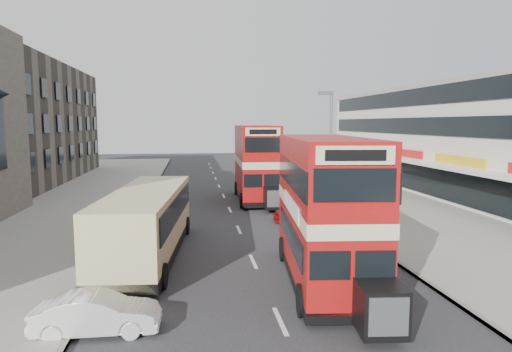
{
  "coord_description": "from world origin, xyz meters",
  "views": [
    {
      "loc": [
        -2.62,
        -10.89,
        6.04
      ],
      "look_at": [
        -0.13,
        6.27,
        3.99
      ],
      "focal_mm": 31.51,
      "sensor_mm": 36.0,
      "label": 1
    }
  ],
  "objects_px": {
    "car_right_a": "(309,211)",
    "pedestrian_near": "(361,204)",
    "coach": "(147,220)",
    "street_lamp": "(330,142)",
    "pedestrian_far": "(308,175)",
    "car_right_c": "(265,179)",
    "bus_main": "(325,210)",
    "bus_second": "(256,163)",
    "car_left_front": "(97,314)",
    "cyclist": "(274,195)",
    "car_right_b": "(299,196)"
  },
  "relations": [
    {
      "from": "bus_second",
      "to": "car_right_a",
      "type": "bearing_deg",
      "value": 106.52
    },
    {
      "from": "bus_main",
      "to": "cyclist",
      "type": "height_order",
      "value": "bus_main"
    },
    {
      "from": "car_right_a",
      "to": "pedestrian_near",
      "type": "height_order",
      "value": "pedestrian_near"
    },
    {
      "from": "car_right_c",
      "to": "car_right_a",
      "type": "bearing_deg",
      "value": -7.22
    },
    {
      "from": "bus_main",
      "to": "bus_second",
      "type": "xyz_separation_m",
      "value": [
        0.07,
        18.5,
        0.17
      ]
    },
    {
      "from": "bus_second",
      "to": "car_left_front",
      "type": "height_order",
      "value": "bus_second"
    },
    {
      "from": "coach",
      "to": "car_left_front",
      "type": "distance_m",
      "value": 7.58
    },
    {
      "from": "car_left_front",
      "to": "car_right_c",
      "type": "relative_size",
      "value": 0.97
    },
    {
      "from": "street_lamp",
      "to": "coach",
      "type": "xyz_separation_m",
      "value": [
        -11.15,
        -8.53,
        -3.11
      ]
    },
    {
      "from": "street_lamp",
      "to": "car_right_a",
      "type": "bearing_deg",
      "value": -128.94
    },
    {
      "from": "car_right_b",
      "to": "car_right_a",
      "type": "bearing_deg",
      "value": -14.11
    },
    {
      "from": "car_left_front",
      "to": "car_right_c",
      "type": "bearing_deg",
      "value": -16.66
    },
    {
      "from": "car_right_c",
      "to": "pedestrian_near",
      "type": "xyz_separation_m",
      "value": [
        3.06,
        -17.32,
        0.5
      ]
    },
    {
      "from": "car_right_a",
      "to": "cyclist",
      "type": "bearing_deg",
      "value": -166.62
    },
    {
      "from": "bus_main",
      "to": "car_right_b",
      "type": "distance_m",
      "value": 16.4
    },
    {
      "from": "coach",
      "to": "street_lamp",
      "type": "bearing_deg",
      "value": 42.93
    },
    {
      "from": "coach",
      "to": "car_right_c",
      "type": "relative_size",
      "value": 2.98
    },
    {
      "from": "car_left_front",
      "to": "pedestrian_far",
      "type": "xyz_separation_m",
      "value": [
        14.05,
        29.64,
        0.36
      ]
    },
    {
      "from": "bus_second",
      "to": "car_right_a",
      "type": "distance_m",
      "value": 8.74
    },
    {
      "from": "pedestrian_near",
      "to": "car_right_a",
      "type": "bearing_deg",
      "value": -31.33
    },
    {
      "from": "bus_main",
      "to": "car_right_a",
      "type": "xyz_separation_m",
      "value": [
        2.16,
        10.34,
        -2.17
      ]
    },
    {
      "from": "coach",
      "to": "car_right_a",
      "type": "height_order",
      "value": "coach"
    },
    {
      "from": "pedestrian_near",
      "to": "cyclist",
      "type": "relative_size",
      "value": 0.96
    },
    {
      "from": "car_left_front",
      "to": "car_right_b",
      "type": "relative_size",
      "value": 0.77
    },
    {
      "from": "car_right_c",
      "to": "pedestrian_near",
      "type": "height_order",
      "value": "pedestrian_near"
    },
    {
      "from": "car_right_a",
      "to": "bus_second",
      "type": "bearing_deg",
      "value": -161.26
    },
    {
      "from": "car_right_c",
      "to": "coach",
      "type": "bearing_deg",
      "value": -29.0
    },
    {
      "from": "car_right_b",
      "to": "pedestrian_far",
      "type": "relative_size",
      "value": 2.91
    },
    {
      "from": "coach",
      "to": "bus_main",
      "type": "bearing_deg",
      "value": -26.22
    },
    {
      "from": "car_right_a",
      "to": "car_right_c",
      "type": "distance_m",
      "value": 16.75
    },
    {
      "from": "cyclist",
      "to": "bus_main",
      "type": "bearing_deg",
      "value": -89.49
    },
    {
      "from": "cyclist",
      "to": "bus_second",
      "type": "bearing_deg",
      "value": 125.29
    },
    {
      "from": "street_lamp",
      "to": "car_right_c",
      "type": "bearing_deg",
      "value": 97.89
    },
    {
      "from": "street_lamp",
      "to": "bus_second",
      "type": "relative_size",
      "value": 0.78
    },
    {
      "from": "car_right_c",
      "to": "pedestrian_far",
      "type": "xyz_separation_m",
      "value": [
        4.13,
        -0.61,
        0.32
      ]
    },
    {
      "from": "bus_second",
      "to": "cyclist",
      "type": "bearing_deg",
      "value": 122.98
    },
    {
      "from": "car_right_c",
      "to": "pedestrian_far",
      "type": "bearing_deg",
      "value": 74.52
    },
    {
      "from": "pedestrian_near",
      "to": "pedestrian_far",
      "type": "xyz_separation_m",
      "value": [
        1.07,
        16.71,
        -0.18
      ]
    },
    {
      "from": "pedestrian_near",
      "to": "pedestrian_far",
      "type": "relative_size",
      "value": 1.22
    },
    {
      "from": "coach",
      "to": "car_right_b",
      "type": "height_order",
      "value": "coach"
    },
    {
      "from": "street_lamp",
      "to": "car_right_b",
      "type": "bearing_deg",
      "value": 111.95
    },
    {
      "from": "bus_second",
      "to": "pedestrian_far",
      "type": "distance_m",
      "value": 10.34
    },
    {
      "from": "coach",
      "to": "car_right_c",
      "type": "xyz_separation_m",
      "value": [
        9.18,
        22.78,
        -1.05
      ]
    },
    {
      "from": "coach",
      "to": "pedestrian_far",
      "type": "bearing_deg",
      "value": 64.53
    },
    {
      "from": "car_right_a",
      "to": "pedestrian_near",
      "type": "bearing_deg",
      "value": 83.96
    },
    {
      "from": "bus_second",
      "to": "cyclist",
      "type": "xyz_separation_m",
      "value": [
        1.08,
        -1.82,
        -2.3
      ]
    },
    {
      "from": "car_right_a",
      "to": "pedestrian_near",
      "type": "relative_size",
      "value": 2.26
    },
    {
      "from": "coach",
      "to": "car_right_c",
      "type": "height_order",
      "value": "coach"
    },
    {
      "from": "bus_main",
      "to": "pedestrian_far",
      "type": "bearing_deg",
      "value": -97.58
    },
    {
      "from": "car_right_a",
      "to": "car_right_c",
      "type": "bearing_deg",
      "value": -175.76
    }
  ]
}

